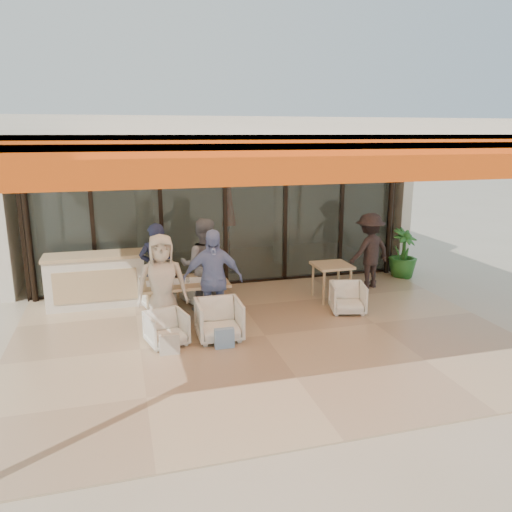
{
  "coord_description": "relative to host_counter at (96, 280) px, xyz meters",
  "views": [
    {
      "loc": [
        -2.19,
        -7.32,
        3.26
      ],
      "look_at": [
        0.1,
        0.9,
        1.15
      ],
      "focal_mm": 35.0,
      "sensor_mm": 36.0,
      "label": 1
    }
  ],
  "objects": [
    {
      "name": "chair_near_left",
      "position": [
        1.11,
        -2.19,
        -0.23
      ],
      "size": [
        0.7,
        0.68,
        0.6
      ],
      "primitive_type": "imported",
      "rotation": [
        0.0,
        0.0,
        0.25
      ],
      "color": "white",
      "rests_on": "ground"
    },
    {
      "name": "chair_far_right",
      "position": [
        1.95,
        -0.29,
        -0.22
      ],
      "size": [
        0.77,
        0.75,
        0.63
      ],
      "primitive_type": "imported",
      "rotation": [
        0.0,
        0.0,
        3.5
      ],
      "color": "white",
      "rests_on": "ground"
    },
    {
      "name": "chair_near_right",
      "position": [
        1.95,
        -2.19,
        -0.17
      ],
      "size": [
        0.71,
        0.67,
        0.73
      ],
      "primitive_type": "imported",
      "rotation": [
        0.0,
        0.0,
        -0.01
      ],
      "color": "white",
      "rests_on": "ground"
    },
    {
      "name": "side_chair",
      "position": [
        4.49,
        -1.61,
        -0.22
      ],
      "size": [
        0.73,
        0.71,
        0.63
      ],
      "primitive_type": "imported",
      "rotation": [
        0.0,
        0.0,
        -0.26
      ],
      "color": "white",
      "rests_on": "ground"
    },
    {
      "name": "chair_far_left",
      "position": [
        1.11,
        -0.29,
        -0.23
      ],
      "size": [
        0.7,
        0.67,
        0.6
      ],
      "primitive_type": "imported",
      "rotation": [
        0.0,
        0.0,
        3.38
      ],
      "color": "white",
      "rests_on": "ground"
    },
    {
      "name": "interior_block",
      "position": [
        2.69,
        3.02,
        1.7
      ],
      "size": [
        9.05,
        3.62,
        3.52
      ],
      "color": "silver",
      "rests_on": "ground"
    },
    {
      "name": "diner_grey",
      "position": [
        1.95,
        -0.79,
        0.35
      ],
      "size": [
        0.99,
        0.85,
        1.76
      ],
      "primitive_type": "imported",
      "rotation": [
        0.0,
        0.0,
        2.9
      ],
      "color": "slate",
      "rests_on": "ground"
    },
    {
      "name": "terrace_structure",
      "position": [
        2.69,
        -2.56,
        2.72
      ],
      "size": [
        8.0,
        6.0,
        3.4
      ],
      "color": "silver",
      "rests_on": "ground"
    },
    {
      "name": "ground",
      "position": [
        2.69,
        -2.3,
        -0.53
      ],
      "size": [
        70.0,
        70.0,
        0.0
      ],
      "primitive_type": "plane",
      "color": "#C6B293",
      "rests_on": "ground"
    },
    {
      "name": "glass_storefront",
      "position": [
        2.69,
        0.7,
        1.07
      ],
      "size": [
        8.08,
        0.1,
        3.2
      ],
      "color": "#9EADA3",
      "rests_on": "ground"
    },
    {
      "name": "diner_periwinkle",
      "position": [
        1.95,
        -1.69,
        0.33
      ],
      "size": [
        1.05,
        0.53,
        1.73
      ],
      "primitive_type": "imported",
      "rotation": [
        0.0,
        0.0,
        -0.11
      ],
      "color": "#7C93CF",
      "rests_on": "ground"
    },
    {
      "name": "terrace_floor",
      "position": [
        2.69,
        -2.3,
        -0.53
      ],
      "size": [
        8.0,
        6.0,
        0.01
      ],
      "primitive_type": "cube",
      "color": "tan",
      "rests_on": "ground"
    },
    {
      "name": "tote_bag_cream",
      "position": [
        1.11,
        -2.59,
        -0.36
      ],
      "size": [
        0.3,
        0.1,
        0.34
      ],
      "primitive_type": "cube",
      "color": "silver",
      "rests_on": "ground"
    },
    {
      "name": "diner_navy",
      "position": [
        1.11,
        -0.79,
        0.33
      ],
      "size": [
        0.68,
        0.5,
        1.72
      ],
      "primitive_type": "imported",
      "rotation": [
        0.0,
        0.0,
        3.0
      ],
      "color": "#1A1E3A",
      "rests_on": "ground"
    },
    {
      "name": "standing_woman",
      "position": [
        5.58,
        -0.34,
        0.29
      ],
      "size": [
        1.18,
        0.87,
        1.63
      ],
      "primitive_type": "imported",
      "rotation": [
        0.0,
        0.0,
        3.41
      ],
      "color": "black",
      "rests_on": "ground"
    },
    {
      "name": "side_table",
      "position": [
        4.49,
        -0.86,
        0.11
      ],
      "size": [
        0.7,
        0.7,
        0.74
      ],
      "color": "tan",
      "rests_on": "ground"
    },
    {
      "name": "tote_bag_blue",
      "position": [
        1.95,
        -2.59,
        -0.36
      ],
      "size": [
        0.3,
        0.1,
        0.34
      ],
      "primitive_type": "cube",
      "color": "#99BFD8",
      "rests_on": "ground"
    },
    {
      "name": "potted_palm",
      "position": [
        6.75,
        0.21,
        0.04
      ],
      "size": [
        0.84,
        0.84,
        1.14
      ],
      "primitive_type": "imported",
      "rotation": [
        0.0,
        0.0,
        0.4
      ],
      "color": "#1E5919",
      "rests_on": "ground"
    },
    {
      "name": "diner_cream",
      "position": [
        1.11,
        -1.69,
        0.31
      ],
      "size": [
        0.83,
        0.54,
        1.69
      ],
      "primitive_type": "imported",
      "rotation": [
        0.0,
        0.0,
        0.0
      ],
      "color": "beige",
      "rests_on": "ground"
    },
    {
      "name": "host_counter",
      "position": [
        0.0,
        0.0,
        0.0
      ],
      "size": [
        1.85,
        0.65,
        1.04
      ],
      "color": "silver",
      "rests_on": "ground"
    },
    {
      "name": "dining_table",
      "position": [
        1.52,
        -1.23,
        0.15
      ],
      "size": [
        1.5,
        0.9,
        0.93
      ],
      "color": "tan",
      "rests_on": "ground"
    }
  ]
}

